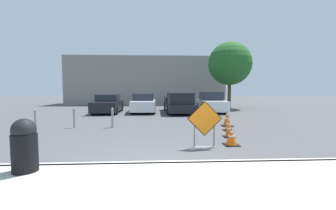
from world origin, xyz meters
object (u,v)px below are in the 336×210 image
at_px(traffic_cone_nearest, 231,136).
at_px(trash_bin, 24,145).
at_px(road_closed_sign, 205,122).
at_px(parked_car_second, 143,103).
at_px(bollard_third, 35,118).
at_px(bollard_second, 74,117).
at_px(traffic_cone_fourth, 227,118).
at_px(traffic_cone_third, 228,124).
at_px(pickup_truck, 179,104).
at_px(bollard_nearest, 112,117).
at_px(traffic_cone_second, 229,129).
at_px(parked_car_third, 211,103).
at_px(parked_car_nearest, 108,104).

xyz_separation_m(traffic_cone_nearest, trash_bin, (-5.30, -2.48, 0.41)).
bearing_deg(road_closed_sign, parked_car_second, 102.79).
distance_m(traffic_cone_nearest, bollard_third, 9.13).
height_order(trash_bin, bollard_second, trash_bin).
bearing_deg(traffic_cone_fourth, road_closed_sign, -116.70).
bearing_deg(traffic_cone_fourth, traffic_cone_third, -105.70).
distance_m(road_closed_sign, parked_car_second, 11.59).
relative_size(traffic_cone_third, trash_bin, 0.58).
height_order(pickup_truck, trash_bin, pickup_truck).
bearing_deg(road_closed_sign, traffic_cone_fourth, 63.30).
bearing_deg(bollard_nearest, traffic_cone_third, -11.76).
relative_size(traffic_cone_second, traffic_cone_third, 1.06).
xyz_separation_m(traffic_cone_second, traffic_cone_fourth, (0.75, 2.57, 0.06)).
bearing_deg(traffic_cone_second, traffic_cone_third, 73.04).
bearing_deg(bollard_third, parked_car_third, 34.99).
bearing_deg(trash_bin, parked_car_third, 61.49).
relative_size(traffic_cone_third, bollard_third, 0.71).
bearing_deg(parked_car_third, pickup_truck, 19.37).
bearing_deg(pickup_truck, bollard_nearest, 56.95).
relative_size(traffic_cone_fourth, parked_car_nearest, 0.19).
distance_m(parked_car_second, trash_bin, 13.62).
bearing_deg(bollard_second, parked_car_nearest, 88.57).
height_order(traffic_cone_third, parked_car_nearest, parked_car_nearest).
xyz_separation_m(road_closed_sign, parked_car_nearest, (-5.34, 10.96, -0.14)).
height_order(road_closed_sign, parked_car_third, parked_car_third).
xyz_separation_m(traffic_cone_second, parked_car_third, (1.68, 9.72, 0.41)).
bearing_deg(traffic_cone_third, road_closed_sign, -120.76).
bearing_deg(bollard_nearest, bollard_second, 180.00).
xyz_separation_m(parked_car_third, bollard_second, (-8.50, -7.24, -0.23)).
height_order(road_closed_sign, traffic_cone_fourth, road_closed_sign).
bearing_deg(bollard_second, bollard_third, -180.00).
bearing_deg(pickup_truck, bollard_third, 38.51).
height_order(traffic_cone_third, bollard_third, bollard_third).
bearing_deg(parked_car_nearest, trash_bin, 94.09).
xyz_separation_m(traffic_cone_third, parked_car_second, (-4.29, 8.41, 0.39)).
relative_size(trash_bin, bollard_nearest, 1.17).
bearing_deg(pickup_truck, traffic_cone_nearest, 92.54).
bearing_deg(parked_car_nearest, traffic_cone_fourth, 136.84).
bearing_deg(parked_car_second, traffic_cone_nearest, 106.69).
bearing_deg(bollard_third, traffic_cone_nearest, -24.18).
bearing_deg(road_closed_sign, traffic_cone_second, 49.55).
height_order(trash_bin, bollard_nearest, trash_bin).
relative_size(traffic_cone_nearest, bollard_second, 0.64).
xyz_separation_m(parked_car_nearest, bollard_nearest, (1.66, -6.94, -0.16)).
relative_size(parked_car_third, trash_bin, 4.20).
bearing_deg(traffic_cone_nearest, traffic_cone_fourth, 74.10).
bearing_deg(traffic_cone_second, bollard_nearest, 153.52).
distance_m(parked_car_third, bollard_third, 12.62).
distance_m(traffic_cone_second, pickup_truck, 8.96).
xyz_separation_m(traffic_cone_nearest, pickup_truck, (-0.75, 10.14, 0.41)).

